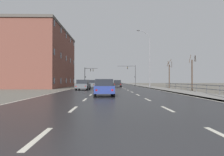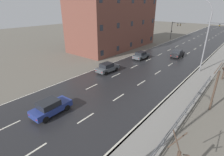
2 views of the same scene
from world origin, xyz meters
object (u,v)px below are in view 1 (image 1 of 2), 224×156
object	(u,v)px
car_distant	(91,84)
car_far_right	(117,83)
street_lamp_midground	(149,60)
car_near_left	(104,87)
brick_building	(42,59)
traffic_signal_right	(132,72)
traffic_signal_left	(88,73)
car_mid_centre	(83,85)

from	to	relation	value
car_distant	car_far_right	bearing A→B (deg)	50.69
car_distant	street_lamp_midground	bearing A→B (deg)	0.31
car_near_left	brick_building	size ratio (longest dim) A/B	0.17
traffic_signal_right	car_distant	size ratio (longest dim) A/B	1.50
brick_building	street_lamp_midground	bearing A→B (deg)	-13.39
traffic_signal_right	traffic_signal_left	bearing A→B (deg)	175.11
brick_building	car_mid_centre	bearing A→B (deg)	-54.80
traffic_signal_right	brick_building	size ratio (longest dim) A/B	0.26
car_distant	brick_building	size ratio (longest dim) A/B	0.17
street_lamp_midground	car_distant	bearing A→B (deg)	178.71
street_lamp_midground	car_distant	world-z (taller)	street_lamp_midground
traffic_signal_right	car_far_right	bearing A→B (deg)	-106.43
brick_building	car_far_right	bearing A→B (deg)	3.59
car_mid_centre	car_distant	size ratio (longest dim) A/B	1.01
street_lamp_midground	car_distant	size ratio (longest dim) A/B	2.75
car_distant	traffic_signal_left	bearing A→B (deg)	98.28
car_near_left	brick_building	distance (m)	31.87
street_lamp_midground	traffic_signal_left	bearing A→B (deg)	118.90
traffic_signal_right	traffic_signal_left	world-z (taller)	traffic_signal_right
car_near_left	car_distant	world-z (taller)	same
car_near_left	car_far_right	xyz separation A→B (m)	(2.45, 29.09, 0.00)
car_mid_centre	car_near_left	distance (m)	13.19
car_distant	car_far_right	distance (m)	8.15
street_lamp_midground	brick_building	size ratio (longest dim) A/B	0.47
car_far_right	car_mid_centre	bearing A→B (deg)	-110.01
car_far_right	brick_building	distance (m)	17.49
traffic_signal_right	traffic_signal_left	distance (m)	13.82
traffic_signal_right	car_distant	world-z (taller)	traffic_signal_right
street_lamp_midground	car_far_right	bearing A→B (deg)	133.01
car_mid_centre	traffic_signal_left	bearing A→B (deg)	96.90
car_near_left	car_mid_centre	bearing A→B (deg)	102.36
street_lamp_midground	car_mid_centre	bearing A→B (deg)	-139.96
car_mid_centre	car_distant	world-z (taller)	same
traffic_signal_left	car_distant	distance (m)	26.06
traffic_signal_right	traffic_signal_left	size ratio (longest dim) A/B	1.12
car_near_left	car_far_right	world-z (taller)	same
street_lamp_midground	car_far_right	world-z (taller)	street_lamp_midground
street_lamp_midground	car_mid_centre	world-z (taller)	street_lamp_midground
traffic_signal_right	brick_building	world-z (taller)	brick_building
street_lamp_midground	brick_building	world-z (taller)	brick_building
traffic_signal_right	car_mid_centre	size ratio (longest dim) A/B	1.48
street_lamp_midground	car_mid_centre	distance (m)	16.13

